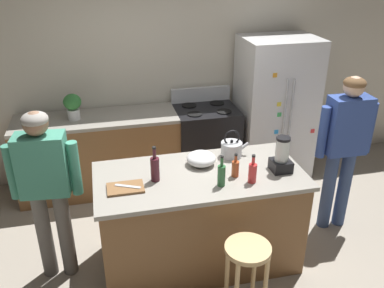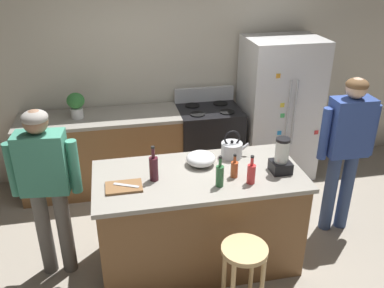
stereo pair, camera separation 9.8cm
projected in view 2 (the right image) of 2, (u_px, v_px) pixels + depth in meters
ground_plane at (198, 259)px, 4.02m from camera, size 14.00×14.00×0.00m
back_wall at (165, 70)px, 5.15m from camera, size 8.00×0.10×2.70m
kitchen_island at (199, 219)px, 3.81m from camera, size 1.83×0.88×0.95m
back_counter_run at (107, 152)px, 5.03m from camera, size 2.00×0.64×0.95m
refrigerator at (278, 109)px, 5.20m from camera, size 0.90×0.73×1.78m
stove_range at (209, 143)px, 5.23m from camera, size 0.76×0.65×1.13m
person_by_island_left at (46, 180)px, 3.47m from camera, size 0.60×0.26×1.60m
person_by_sink_right at (347, 142)px, 4.05m from camera, size 0.59×0.23×1.66m
bar_stool at (244, 264)px, 3.19m from camera, size 0.36×0.36×0.69m
potted_plant at (76, 104)px, 4.70m from camera, size 0.20×0.20×0.30m
blender_appliance at (281, 158)px, 3.58m from camera, size 0.17×0.17×0.32m
bottle_soda at (251, 173)px, 3.43m from camera, size 0.07×0.07×0.26m
bottle_cooking_sauce at (234, 169)px, 3.53m from camera, size 0.06×0.06×0.22m
bottle_wine at (154, 168)px, 3.47m from camera, size 0.08×0.08×0.32m
bottle_olive_oil at (220, 175)px, 3.38m from camera, size 0.07×0.07×0.28m
mixing_bowl at (201, 159)px, 3.73m from camera, size 0.27×0.27×0.12m
tea_kettle at (232, 149)px, 3.87m from camera, size 0.28×0.20×0.27m
cutting_board at (124, 187)px, 3.39m from camera, size 0.30×0.20×0.02m
chef_knife at (126, 185)px, 3.39m from camera, size 0.21×0.12×0.01m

